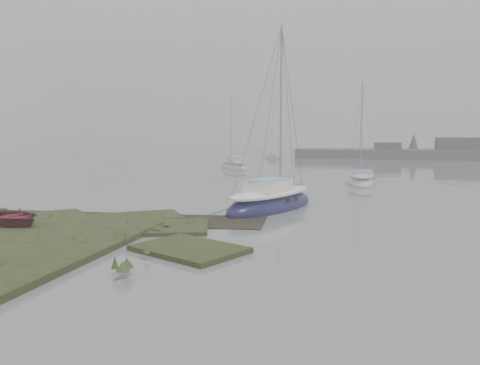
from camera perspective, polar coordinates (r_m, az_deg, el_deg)
name	(u,v)px	position (r m, az deg, el deg)	size (l,w,h in m)	color
ground	(296,174)	(45.50, 6.86, 1.03)	(160.00, 160.00, 0.00)	slate
sailboat_main	(271,203)	(24.50, 3.78, -2.50)	(4.83, 7.66, 10.28)	#16153E
sailboat_white	(361,181)	(37.52, 14.49, 0.22)	(2.38, 6.27, 8.69)	silver
sailboat_far_a	(234,166)	(52.36, -0.73, 2.02)	(5.31, 6.21, 8.75)	silver
sailboat_far_c	(274,158)	(71.61, 4.20, 3.03)	(4.18, 3.85, 6.05)	silver
dinghy	(11,217)	(21.36, -26.16, -3.77)	(2.23, 3.12, 0.65)	maroon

